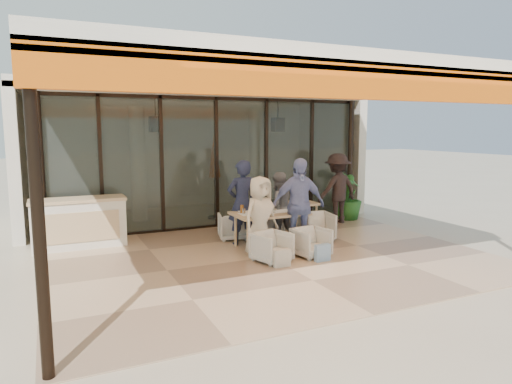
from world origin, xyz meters
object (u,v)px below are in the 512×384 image
at_px(chair_far_right, 267,223).
at_px(standing_woman, 337,189).
at_px(dining_table, 269,215).
at_px(potted_palm, 348,196).
at_px(host_counter, 79,223).
at_px(chair_near_left, 272,246).
at_px(chair_near_right, 311,241).
at_px(side_table, 300,207).
at_px(diner_navy, 242,203).
at_px(diner_grey, 278,207).
at_px(diner_cream, 260,216).
at_px(chair_far_left, 233,225).
at_px(side_chair, 317,225).
at_px(diner_periwinkle, 298,205).

bearing_deg(chair_far_right, standing_woman, 177.87).
bearing_deg(dining_table, standing_woman, 28.12).
distance_m(standing_woman, potted_palm, 0.67).
xyz_separation_m(host_counter, chair_near_left, (3.14, -2.54, -0.22)).
distance_m(host_counter, chair_near_right, 4.73).
bearing_deg(side_table, standing_woman, 21.53).
bearing_deg(chair_near_left, host_counter, 124.22).
relative_size(chair_far_right, diner_navy, 0.33).
distance_m(chair_near_right, diner_grey, 1.47).
height_order(host_counter, diner_grey, diner_grey).
distance_m(host_counter, diner_cream, 3.75).
distance_m(dining_table, chair_near_left, 1.11).
height_order(chair_far_right, chair_near_left, chair_near_left).
distance_m(chair_near_right, side_table, 2.00).
height_order(diner_grey, side_table, diner_grey).
height_order(chair_far_left, diner_grey, diner_grey).
bearing_deg(standing_woman, chair_far_left, 1.83).
height_order(chair_far_right, standing_woman, standing_woman).
bearing_deg(host_counter, chair_near_left, -39.03).
height_order(diner_cream, standing_woman, standing_woman).
bearing_deg(standing_woman, side_chair, 35.54).
distance_m(diner_cream, potted_palm, 4.22).
xyz_separation_m(chair_far_right, side_chair, (0.80, -0.84, 0.05)).
xyz_separation_m(chair_far_left, standing_woman, (3.07, 0.48, 0.59)).
distance_m(diner_grey, standing_woman, 2.44).
xyz_separation_m(chair_far_left, diner_cream, (-0.00, -1.40, 0.45)).
relative_size(chair_far_right, potted_palm, 0.45).
bearing_deg(side_chair, chair_far_right, 142.61).
bearing_deg(chair_far_right, chair_far_left, -14.21).
bearing_deg(diner_periwinkle, diner_cream, -172.92).
bearing_deg(chair_near_left, chair_far_right, 49.41).
xyz_separation_m(host_counter, chair_far_right, (3.98, -0.64, -0.24)).
distance_m(diner_periwinkle, potted_palm, 3.53).
bearing_deg(diner_periwinkle, chair_far_right, 97.08).
bearing_deg(chair_far_left, chair_far_right, -166.22).
bearing_deg(side_chair, standing_woman, 51.68).
bearing_deg(host_counter, chair_far_left, -11.60).
bearing_deg(chair_far_left, dining_table, 127.34).
height_order(host_counter, diner_cream, diner_cream).
xyz_separation_m(diner_grey, potted_palm, (2.78, 1.26, -0.10)).
bearing_deg(chair_near_left, diner_periwinkle, 14.02).
relative_size(chair_near_right, standing_woman, 0.34).
xyz_separation_m(diner_grey, side_chair, (0.80, -0.34, -0.42)).
distance_m(host_counter, chair_far_left, 3.21).
bearing_deg(diner_periwinkle, host_counter, 159.88).
relative_size(dining_table, side_chair, 2.20).
bearing_deg(chair_near_right, diner_grey, 80.55).
relative_size(chair_far_left, diner_grey, 0.43).
bearing_deg(diner_cream, host_counter, 131.10).
height_order(diner_navy, diner_grey, diner_navy).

